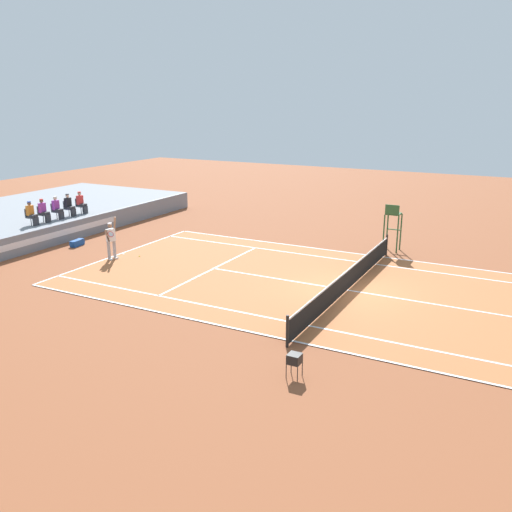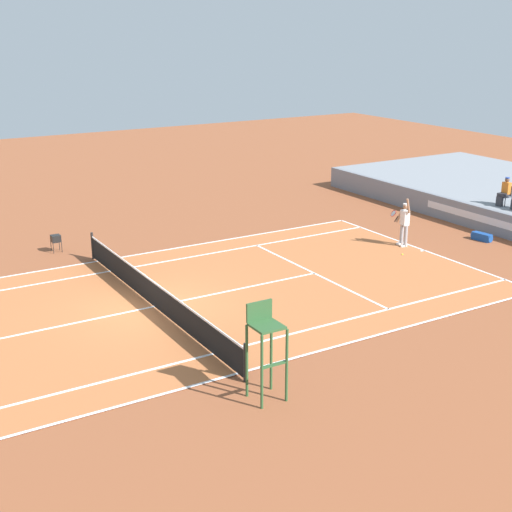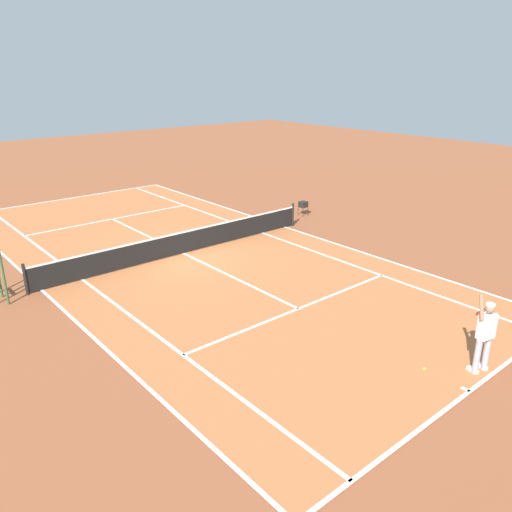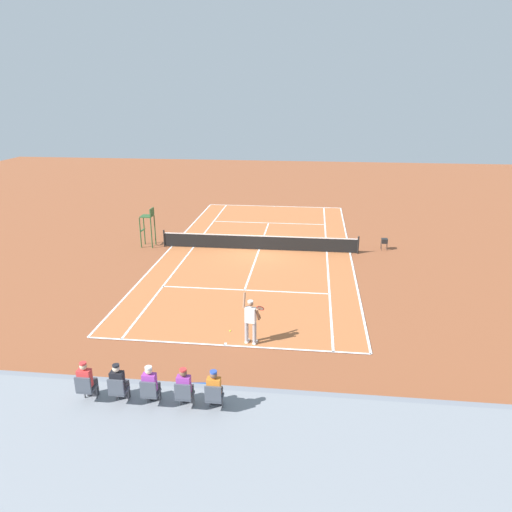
# 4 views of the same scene
# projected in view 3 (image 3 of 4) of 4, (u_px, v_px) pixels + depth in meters

# --- Properties ---
(ground_plane) EXTENTS (80.00, 80.00, 0.00)m
(ground_plane) POSITION_uv_depth(u_px,v_px,m) (184.00, 254.00, 19.95)
(ground_plane) COLOR brown
(court) EXTENTS (11.08, 23.88, 0.03)m
(court) POSITION_uv_depth(u_px,v_px,m) (184.00, 254.00, 19.95)
(court) COLOR #B76638
(court) RESTS_ON ground
(net) EXTENTS (11.98, 0.10, 1.07)m
(net) POSITION_uv_depth(u_px,v_px,m) (183.00, 242.00, 19.77)
(net) COLOR black
(net) RESTS_ON ground
(tennis_player) EXTENTS (0.82, 0.61, 2.08)m
(tennis_player) POSITION_uv_depth(u_px,v_px,m) (485.00, 335.00, 11.88)
(tennis_player) COLOR #9E9EA3
(tennis_player) RESTS_ON ground
(tennis_ball) EXTENTS (0.07, 0.07, 0.07)m
(tennis_ball) POSITION_uv_depth(u_px,v_px,m) (424.00, 369.00, 12.26)
(tennis_ball) COLOR #D1E533
(tennis_ball) RESTS_ON ground
(ball_hopper) EXTENTS (0.36, 0.36, 0.70)m
(ball_hopper) POSITION_uv_depth(u_px,v_px,m) (303.00, 204.00, 25.05)
(ball_hopper) COLOR black
(ball_hopper) RESTS_ON ground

